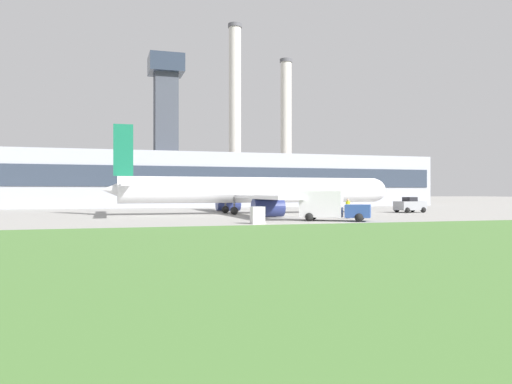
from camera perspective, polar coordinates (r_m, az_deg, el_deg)
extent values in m
plane|color=#999691|center=(53.88, -1.00, -2.57)|extent=(400.00, 400.00, 0.00)
cube|color=#4C7A38|center=(21.32, 27.01, -6.35)|extent=(240.00, 37.00, 0.06)
cube|color=#9EA3AD|center=(84.24, -6.79, 1.34)|extent=(83.42, 11.43, 8.82)
cube|color=#2D3847|center=(78.59, -6.05, 1.76)|extent=(81.75, 0.16, 3.17)
cube|color=#383D47|center=(83.91, -10.27, 5.83)|extent=(3.72, 3.72, 21.92)
cube|color=#283342|center=(86.08, -10.26, 14.10)|extent=(5.59, 5.59, 2.98)
cylinder|color=beige|center=(119.71, -2.43, 8.79)|extent=(2.85, 2.85, 41.51)
cylinder|color=#4C4C51|center=(124.73, -2.43, 18.45)|extent=(3.28, 3.28, 0.85)
cylinder|color=beige|center=(125.03, 3.45, 6.84)|extent=(2.70, 2.70, 34.72)
cylinder|color=#4C4C51|center=(128.38, 3.45, 14.74)|extent=(3.11, 3.11, 0.81)
cylinder|color=white|center=(55.38, -0.05, 0.24)|extent=(29.65, 2.84, 2.84)
sphere|color=white|center=(61.32, 13.33, 0.21)|extent=(2.69, 2.69, 2.69)
cone|color=white|center=(53.03, -15.57, 0.25)|extent=(3.12, 2.69, 2.69)
cube|color=#146647|center=(53.23, -14.93, 4.65)|extent=(1.99, 0.24, 5.34)
cube|color=white|center=(48.64, -14.69, 0.78)|extent=(1.08, 8.83, 0.20)
cube|color=white|center=(57.47, -15.02, 0.65)|extent=(1.08, 8.83, 0.20)
cube|color=white|center=(47.36, 1.00, -0.58)|extent=(2.41, 14.72, 0.36)
cube|color=white|center=(62.65, -3.44, -0.45)|extent=(2.41, 14.72, 0.36)
cylinder|color=navy|center=(47.37, 1.39, -1.80)|extent=(2.94, 1.72, 1.72)
cylinder|color=navy|center=(62.85, -3.20, -1.37)|extent=(2.94, 1.72, 1.72)
cylinder|color=#59595B|center=(58.89, 8.96, -1.21)|extent=(0.20, 0.20, 1.51)
sphere|color=black|center=(58.91, 8.96, -1.94)|extent=(0.85, 0.85, 0.85)
cylinder|color=#59595B|center=(52.65, -2.51, -1.34)|extent=(0.20, 0.20, 1.51)
sphere|color=black|center=(52.67, -2.51, -2.17)|extent=(0.85, 0.85, 0.85)
cylinder|color=#59595B|center=(56.57, -3.52, -1.25)|extent=(0.20, 0.20, 1.51)
sphere|color=black|center=(56.59, -3.52, -2.02)|extent=(0.85, 0.85, 0.85)
cube|color=gray|center=(61.30, 17.17, -1.50)|extent=(3.58, 2.30, 1.03)
cube|color=black|center=(61.28, 17.17, -0.79)|extent=(1.33, 1.47, 0.50)
sphere|color=black|center=(61.41, 18.57, -1.95)|extent=(0.66, 0.66, 0.66)
sphere|color=black|center=(62.78, 17.45, -1.91)|extent=(0.66, 0.66, 0.66)
sphere|color=black|center=(59.85, 16.89, -2.00)|extent=(0.66, 0.66, 0.66)
sphere|color=black|center=(61.25, 15.78, -1.95)|extent=(0.66, 0.66, 0.66)
cube|color=#2D4C93|center=(41.76, 11.58, -2.15)|extent=(2.76, 2.75, 1.05)
cube|color=silver|center=(42.05, 7.47, -1.37)|extent=(3.97, 3.51, 2.17)
sphere|color=black|center=(40.83, 11.69, -2.89)|extent=(0.70, 0.70, 0.70)
sphere|color=black|center=(42.71, 11.85, -2.76)|extent=(0.70, 0.70, 0.70)
sphere|color=black|center=(41.28, 6.11, -2.86)|extent=(0.70, 0.70, 0.70)
sphere|color=black|center=(43.14, 6.51, -2.73)|extent=(0.70, 0.70, 0.70)
cylinder|color=#23283D|center=(46.26, 10.45, -2.45)|extent=(0.41, 0.41, 0.87)
cylinder|color=yellow|center=(46.24, 10.45, -1.48)|extent=(0.52, 0.52, 0.69)
sphere|color=tan|center=(46.23, 10.45, -0.91)|extent=(0.24, 0.24, 0.24)
cube|color=silver|center=(37.66, 0.18, -2.67)|extent=(0.96, 0.81, 1.29)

